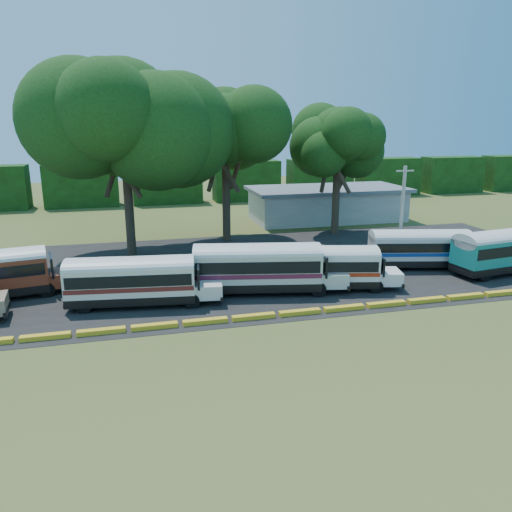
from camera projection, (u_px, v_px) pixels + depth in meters
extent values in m
plane|color=#3B4E1A|center=(233.00, 328.00, 29.44)|extent=(160.00, 160.00, 0.00)
cube|color=black|center=(215.00, 270.00, 40.91)|extent=(64.00, 24.00, 0.02)
cube|color=yellow|center=(45.00, 337.00, 27.86)|extent=(2.70, 0.45, 0.30)
cube|color=yellow|center=(101.00, 331.00, 28.57)|extent=(2.70, 0.45, 0.30)
cube|color=yellow|center=(155.00, 326.00, 29.28)|extent=(2.70, 0.45, 0.30)
cube|color=yellow|center=(205.00, 322.00, 29.99)|extent=(2.70, 0.45, 0.30)
cube|color=yellow|center=(254.00, 317.00, 30.70)|extent=(2.70, 0.45, 0.30)
cube|color=yellow|center=(300.00, 312.00, 31.41)|extent=(2.70, 0.45, 0.30)
cube|color=yellow|center=(344.00, 308.00, 32.12)|extent=(2.70, 0.45, 0.30)
cube|color=yellow|center=(386.00, 304.00, 32.83)|extent=(2.70, 0.45, 0.30)
cube|color=yellow|center=(426.00, 300.00, 33.54)|extent=(2.70, 0.45, 0.30)
cube|color=yellow|center=(465.00, 297.00, 34.25)|extent=(2.70, 0.45, 0.30)
cube|color=yellow|center=(502.00, 293.00, 34.96)|extent=(2.70, 0.45, 0.30)
cube|color=beige|center=(327.00, 205.00, 61.31)|extent=(18.00, 8.00, 3.60)
cube|color=#53555A|center=(328.00, 189.00, 60.78)|extent=(19.00, 9.00, 0.40)
cube|color=black|center=(82.00, 185.00, 70.74)|extent=(10.00, 4.00, 6.00)
cube|color=black|center=(167.00, 183.00, 73.58)|extent=(10.00, 4.00, 6.00)
cube|color=black|center=(246.00, 181.00, 76.42)|extent=(10.00, 4.00, 6.00)
cube|color=black|center=(320.00, 178.00, 79.26)|extent=(10.00, 4.00, 6.00)
cube|color=black|center=(388.00, 176.00, 82.10)|extent=(10.00, 4.00, 6.00)
cube|color=black|center=(452.00, 175.00, 84.94)|extent=(10.00, 4.00, 6.00)
cube|color=black|center=(511.00, 173.00, 87.78)|extent=(10.00, 4.00, 6.00)
cube|color=black|center=(7.00, 309.00, 30.85)|extent=(0.44, 2.53, 0.31)
cylinder|color=black|center=(47.00, 290.00, 34.45)|extent=(1.07, 0.47, 1.03)
cylinder|color=black|center=(45.00, 281.00, 36.39)|extent=(1.07, 0.47, 1.03)
cube|color=maroon|center=(62.00, 277.00, 35.75)|extent=(2.23, 2.57, 0.98)
cube|color=black|center=(51.00, 265.00, 35.23)|extent=(0.58, 2.36, 1.42)
cube|color=black|center=(76.00, 281.00, 36.21)|extent=(0.63, 2.52, 0.31)
cylinder|color=black|center=(192.00, 301.00, 32.36)|extent=(1.02, 0.40, 1.00)
cylinder|color=black|center=(192.00, 291.00, 34.40)|extent=(1.02, 0.40, 1.00)
cylinder|color=black|center=(84.00, 306.00, 31.54)|extent=(1.02, 0.40, 1.00)
cylinder|color=black|center=(91.00, 295.00, 33.59)|extent=(1.02, 0.40, 1.00)
cube|color=black|center=(132.00, 296.00, 32.87)|extent=(8.43, 3.48, 0.55)
cube|color=silver|center=(131.00, 279.00, 32.56)|extent=(8.43, 3.48, 1.83)
cube|color=black|center=(131.00, 276.00, 32.51)|extent=(8.11, 3.50, 0.77)
cube|color=maroon|center=(132.00, 284.00, 32.66)|extent=(8.35, 3.51, 0.30)
ellipsoid|color=silver|center=(130.00, 266.00, 32.33)|extent=(8.43, 3.48, 1.12)
cube|color=silver|center=(208.00, 289.00, 33.39)|extent=(2.05, 2.40, 0.95)
cube|color=black|center=(198.00, 275.00, 33.06)|extent=(0.43, 2.30, 1.37)
cube|color=black|center=(221.00, 294.00, 33.60)|extent=(0.48, 2.45, 0.30)
cube|color=black|center=(69.00, 300.00, 32.42)|extent=(0.48, 2.45, 0.30)
cylinder|color=black|center=(319.00, 290.00, 34.49)|extent=(1.12, 0.50, 1.08)
cylinder|color=black|center=(313.00, 279.00, 36.71)|extent=(1.12, 0.50, 1.08)
cylinder|color=black|center=(213.00, 291.00, 34.10)|extent=(1.12, 0.50, 1.08)
cylinder|color=black|center=(213.00, 281.00, 36.32)|extent=(1.12, 0.50, 1.08)
cube|color=black|center=(257.00, 283.00, 35.34)|extent=(9.19, 4.34, 0.59)
cube|color=beige|center=(257.00, 266.00, 35.00)|extent=(9.19, 4.34, 1.97)
cube|color=black|center=(257.00, 263.00, 34.94)|extent=(8.85, 4.33, 0.83)
cube|color=maroon|center=(257.00, 271.00, 35.11)|extent=(9.11, 4.36, 0.32)
ellipsoid|color=silver|center=(257.00, 252.00, 34.75)|extent=(9.19, 4.34, 1.21)
cube|color=beige|center=(332.00, 278.00, 35.54)|extent=(2.36, 2.70, 1.02)
cube|color=black|center=(323.00, 264.00, 35.23)|extent=(0.63, 2.46, 1.48)
cube|color=black|center=(345.00, 283.00, 35.70)|extent=(0.70, 2.63, 0.32)
cube|color=black|center=(195.00, 286.00, 35.13)|extent=(0.70, 2.63, 0.32)
cylinder|color=black|center=(376.00, 287.00, 35.25)|extent=(1.00, 0.48, 0.96)
cylinder|color=black|center=(369.00, 278.00, 37.24)|extent=(1.00, 0.48, 0.96)
cylinder|color=black|center=(284.00, 287.00, 35.14)|extent=(1.00, 0.48, 0.96)
cylinder|color=black|center=(282.00, 278.00, 37.14)|extent=(1.00, 0.48, 0.96)
cube|color=black|center=(321.00, 281.00, 36.15)|extent=(8.25, 4.16, 0.53)
cube|color=white|center=(322.00, 265.00, 35.85)|extent=(8.25, 4.16, 1.76)
cube|color=black|center=(322.00, 263.00, 35.79)|extent=(7.96, 4.15, 0.74)
cube|color=#AB2711|center=(322.00, 270.00, 35.94)|extent=(8.18, 4.18, 0.29)
ellipsoid|color=silver|center=(322.00, 254.00, 35.62)|extent=(8.25, 4.16, 1.08)
cube|color=white|center=(388.00, 276.00, 36.14)|extent=(2.18, 2.46, 0.92)
cube|color=black|center=(380.00, 264.00, 35.89)|extent=(0.65, 2.19, 1.32)
cube|color=black|center=(399.00, 281.00, 36.26)|extent=(0.71, 2.34, 0.29)
cube|color=black|center=(268.00, 282.00, 36.11)|extent=(0.71, 2.34, 0.29)
cylinder|color=black|center=(469.00, 265.00, 40.44)|extent=(1.01, 0.48, 0.97)
cylinder|color=black|center=(458.00, 259.00, 42.45)|extent=(1.01, 0.48, 0.97)
cylinder|color=black|center=(388.00, 266.00, 40.30)|extent=(1.01, 0.48, 0.97)
cylinder|color=black|center=(381.00, 259.00, 42.32)|extent=(1.01, 0.48, 0.97)
cube|color=black|center=(418.00, 260.00, 41.33)|extent=(8.34, 4.17, 0.54)
cube|color=silver|center=(419.00, 247.00, 41.03)|extent=(8.34, 4.17, 1.78)
cube|color=black|center=(420.00, 244.00, 40.97)|extent=(8.04, 4.16, 0.75)
cube|color=navy|center=(419.00, 251.00, 41.12)|extent=(8.27, 4.19, 0.29)
ellipsoid|color=silver|center=(420.00, 236.00, 40.80)|extent=(8.34, 4.17, 1.10)
cube|color=silver|center=(477.00, 257.00, 41.35)|extent=(2.19, 2.48, 0.93)
cube|color=black|center=(471.00, 246.00, 41.09)|extent=(0.65, 2.22, 1.34)
cube|color=black|center=(486.00, 261.00, 41.47)|extent=(0.71, 2.37, 0.29)
cube|color=black|center=(371.00, 262.00, 41.28)|extent=(0.71, 2.37, 0.29)
cylinder|color=black|center=(485.00, 275.00, 37.84)|extent=(1.10, 0.44, 1.07)
cylinder|color=black|center=(462.00, 267.00, 39.89)|extent=(1.10, 0.44, 1.07)
cube|color=black|center=(503.00, 265.00, 39.93)|extent=(9.06, 3.81, 0.59)
cube|color=#168277|center=(505.00, 249.00, 39.60)|extent=(9.06, 3.81, 1.96)
cube|color=black|center=(506.00, 246.00, 39.54)|extent=(8.72, 3.83, 0.82)
ellipsoid|color=silver|center=(507.00, 237.00, 39.35)|extent=(9.06, 3.81, 1.20)
cube|color=black|center=(461.00, 272.00, 38.41)|extent=(0.54, 2.63, 0.32)
cylinder|color=#34231A|center=(129.00, 211.00, 44.14)|extent=(0.80, 0.80, 8.29)
cylinder|color=#34231A|center=(141.00, 169.00, 43.92)|extent=(1.43, 2.94, 4.71)
cylinder|color=#34231A|center=(115.00, 169.00, 43.76)|extent=(2.25, 2.56, 4.71)
cylinder|color=#34231A|center=(124.00, 172.00, 41.96)|extent=(3.00, 0.95, 4.71)
ellipsoid|color=black|center=(123.00, 118.00, 42.07)|extent=(13.47, 13.47, 9.88)
cylinder|color=#34231A|center=(226.00, 203.00, 50.24)|extent=(0.80, 0.80, 7.74)
cylinder|color=#34231A|center=(237.00, 169.00, 50.08)|extent=(1.37, 2.78, 4.41)
cylinder|color=#34231A|center=(214.00, 169.00, 49.92)|extent=(2.14, 2.43, 4.41)
cylinder|color=#34231A|center=(226.00, 171.00, 48.12)|extent=(2.83, 0.92, 4.41)
ellipsoid|color=black|center=(225.00, 127.00, 48.30)|extent=(10.17, 10.17, 7.46)
cylinder|color=#34231A|center=(336.00, 202.00, 53.33)|extent=(0.80, 0.80, 6.96)
cylinder|color=#34231A|center=(346.00, 173.00, 53.26)|extent=(1.29, 2.55, 3.98)
cylinder|color=#34231A|center=(325.00, 173.00, 53.10)|extent=(1.98, 2.24, 3.98)
cylinder|color=#34231A|center=(340.00, 175.00, 51.30)|extent=(2.59, 0.88, 3.98)
ellipsoid|color=black|center=(339.00, 137.00, 51.58)|extent=(8.41, 8.41, 6.17)
cylinder|color=gray|center=(402.00, 214.00, 42.74)|extent=(0.30, 0.30, 8.18)
cube|color=gray|center=(405.00, 171.00, 41.78)|extent=(1.60, 0.12, 0.12)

